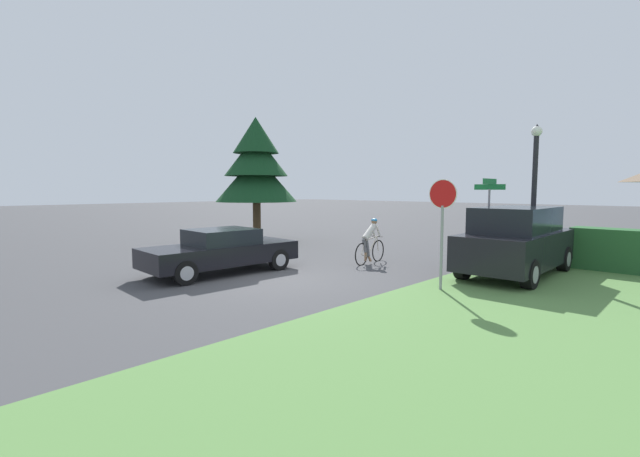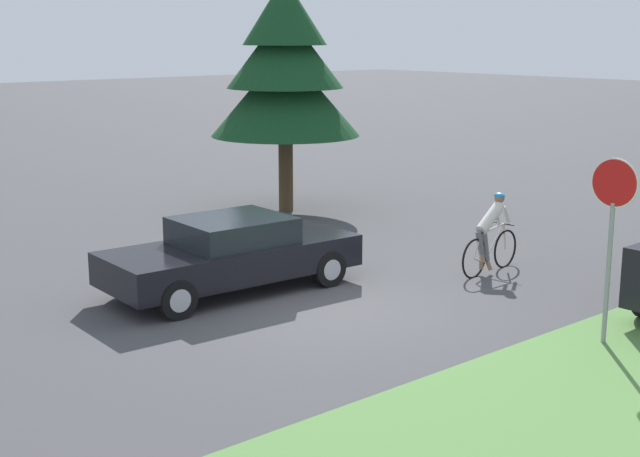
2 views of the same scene
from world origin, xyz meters
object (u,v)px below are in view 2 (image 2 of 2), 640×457
(cyclist, at_px, (490,235))
(conifer_tall_near, at_px, (285,69))
(sedan_left_lane, at_px, (231,254))
(stop_sign, at_px, (612,214))

(cyclist, relative_size, conifer_tall_near, 0.31)
(cyclist, bearing_deg, conifer_tall_near, 77.65)
(sedan_left_lane, height_order, stop_sign, stop_sign)
(cyclist, distance_m, stop_sign, 4.21)
(cyclist, bearing_deg, sedan_left_lane, 148.23)
(sedan_left_lane, height_order, conifer_tall_near, conifer_tall_near)
(sedan_left_lane, distance_m, cyclist, 4.90)
(sedan_left_lane, bearing_deg, conifer_tall_near, 46.88)
(sedan_left_lane, distance_m, conifer_tall_near, 7.86)
(stop_sign, bearing_deg, cyclist, -30.92)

